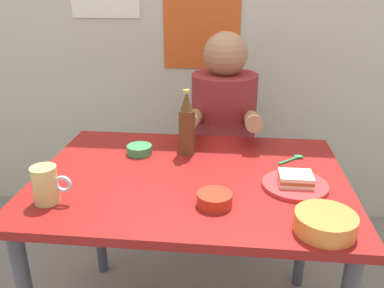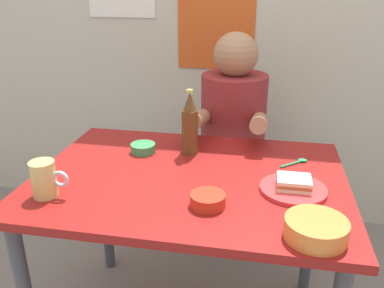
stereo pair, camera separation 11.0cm
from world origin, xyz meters
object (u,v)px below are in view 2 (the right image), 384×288
at_px(person_seated, 233,116).
at_px(dip_bowl_green, 143,148).
at_px(plate_orange, 293,189).
at_px(beer_mug, 45,179).
at_px(stool, 230,190).
at_px(dining_table, 189,198).
at_px(sandwich, 294,182).
at_px(beer_bottle, 190,125).

distance_m(person_seated, dip_bowl_green, 0.55).
distance_m(plate_orange, beer_mug, 0.80).
xyz_separation_m(person_seated, plate_orange, (0.26, -0.67, -0.02)).
xyz_separation_m(stool, beer_mug, (-0.52, -0.86, 0.45)).
bearing_deg(person_seated, plate_orange, -68.76).
bearing_deg(dining_table, beer_mug, -151.45).
height_order(dining_table, beer_mug, beer_mug).
bearing_deg(dip_bowl_green, person_seated, 54.39).
bearing_deg(sandwich, dip_bowl_green, 159.24).
bearing_deg(plate_orange, dip_bowl_green, 159.24).
relative_size(plate_orange, beer_bottle, 0.84).
distance_m(dining_table, dip_bowl_green, 0.30).
height_order(stool, person_seated, person_seated).
bearing_deg(beer_bottle, dip_bowl_green, -172.50).
bearing_deg(stool, plate_orange, -69.08).
relative_size(person_seated, dip_bowl_green, 7.20).
bearing_deg(plate_orange, dining_table, 171.80).
height_order(dining_table, stool, dining_table).
relative_size(stool, plate_orange, 2.05).
bearing_deg(person_seated, beer_mug, -121.58).
xyz_separation_m(dining_table, plate_orange, (0.36, -0.05, 0.10)).
bearing_deg(stool, beer_bottle, -107.10).
bearing_deg(dining_table, person_seated, 80.99).
height_order(sandwich, beer_mug, beer_mug).
bearing_deg(beer_mug, person_seated, 58.42).
relative_size(beer_bottle, dip_bowl_green, 2.62).
height_order(sandwich, dip_bowl_green, sandwich).
bearing_deg(beer_bottle, sandwich, -31.89).
bearing_deg(dining_table, beer_bottle, 100.53).
bearing_deg(sandwich, beer_mug, -167.13).
distance_m(stool, dip_bowl_green, 0.70).
xyz_separation_m(plate_orange, dip_bowl_green, (-0.58, 0.22, 0.01)).
relative_size(person_seated, beer_bottle, 2.75).
xyz_separation_m(sandwich, beer_bottle, (-0.39, 0.25, 0.09)).
distance_m(beer_mug, beer_bottle, 0.58).
bearing_deg(dip_bowl_green, beer_mug, -116.58).
height_order(person_seated, plate_orange, person_seated).
height_order(dining_table, sandwich, sandwich).
distance_m(dining_table, stool, 0.70).
relative_size(person_seated, plate_orange, 3.27).
relative_size(sandwich, dip_bowl_green, 1.10).
distance_m(dining_table, person_seated, 0.64).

